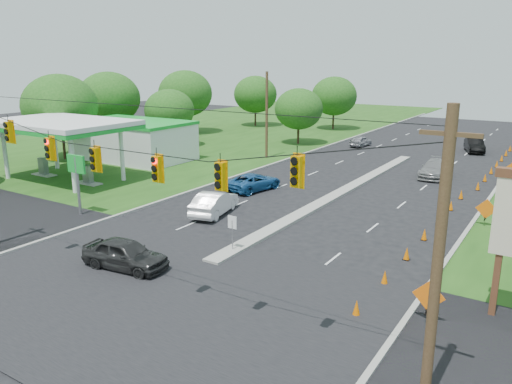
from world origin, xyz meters
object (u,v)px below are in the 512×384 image
Objects in this scene: gas_station at (122,137)px; white_sedan at (214,203)px; black_sedan at (125,254)px; blue_pickup at (254,182)px.

white_sedan is at bearing -26.35° from gas_station.
white_sedan reaches higher than black_sedan.
gas_station reaches higher than white_sedan.
blue_pickup is at bearing -7.66° from gas_station.
gas_station is 17.61m from blue_pickup.
gas_station is 27.88m from black_sedan.
black_sedan is at bearing 87.56° from white_sedan.
white_sedan is (18.60, -9.22, -1.79)m from gas_station.
gas_station is at bearing -39.34° from white_sedan.
gas_station is at bearing 40.23° from black_sedan.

